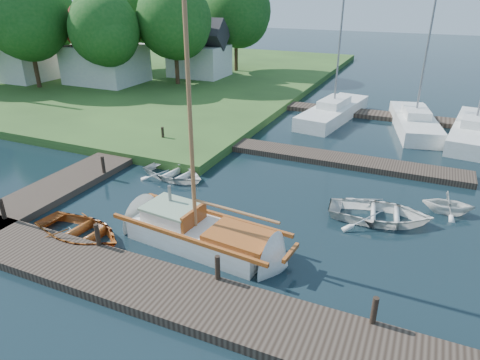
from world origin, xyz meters
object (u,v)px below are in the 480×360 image
at_px(marina_boat_2, 415,121).
at_px(mooring_post_0, 2,209).
at_px(tender_d, 449,201).
at_px(house_b, 20,54).
at_px(sailboat, 204,236).
at_px(marina_boat_1, 333,111).
at_px(tender_c, 380,211).
at_px(tree_3, 174,19).
at_px(tree_4, 126,8).
at_px(mooring_post_1, 97,235).
at_px(tree_1, 27,17).
at_px(mooring_post_3, 374,310).
at_px(tender_a, 174,171).
at_px(mooring_post_5, 163,134).
at_px(mooring_post_4, 103,165).
at_px(mooring_post_2, 218,268).
at_px(house_a, 105,54).
at_px(tree_2, 105,29).
at_px(dinghy, 79,229).
at_px(tree_5, 50,18).
at_px(marina_boat_3, 474,129).
at_px(tree_7, 236,10).
at_px(house_c, 199,53).

bearing_deg(marina_boat_2, mooring_post_0, 132.50).
relative_size(tender_d, house_b, 0.34).
relative_size(sailboat, marina_boat_1, 0.87).
xyz_separation_m(mooring_post_0, tender_c, (12.89, 6.17, -0.30)).
height_order(tree_3, tree_4, tree_4).
distance_m(mooring_post_1, tree_1, 27.58).
bearing_deg(mooring_post_3, house_b, 150.80).
bearing_deg(tender_a, mooring_post_5, 49.51).
bearing_deg(tender_d, mooring_post_4, 95.05).
height_order(mooring_post_2, tender_a, mooring_post_2).
xyz_separation_m(house_a, tree_2, (2.00, -1.95, 2.29)).
bearing_deg(mooring_post_2, dinghy, 175.59).
bearing_deg(house_b, tree_5, 108.28).
height_order(mooring_post_3, sailboat, sailboat).
xyz_separation_m(sailboat, marina_boat_3, (9.12, 16.72, 0.23)).
bearing_deg(sailboat, tender_c, 44.47).
xyz_separation_m(sailboat, tree_5, (-30.03, 23.18, 5.07)).
bearing_deg(marina_boat_3, tree_1, 99.72).
distance_m(tree_5, tree_7, 18.99).
height_order(marina_boat_2, tree_4, marina_boat_2).
height_order(mooring_post_0, tender_d, mooring_post_0).
distance_m(house_a, tree_2, 3.61).
bearing_deg(dinghy, marina_boat_3, -30.50).
distance_m(dinghy, house_a, 25.99).
height_order(mooring_post_0, dinghy, mooring_post_0).
height_order(house_a, tree_2, tree_2).
distance_m(tree_1, tree_5, 10.02).
relative_size(mooring_post_2, tender_a, 0.25).
bearing_deg(marina_boat_1, tree_4, 79.74).
height_order(mooring_post_0, marina_boat_2, marina_boat_2).
bearing_deg(tender_d, mooring_post_5, 75.89).
bearing_deg(dinghy, tree_3, 29.27).
bearing_deg(marina_boat_3, tender_c, 170.20).
height_order(mooring_post_0, mooring_post_2, same).
distance_m(mooring_post_4, tender_d, 15.08).
height_order(mooring_post_0, tree_1, tree_1).
bearing_deg(house_c, house_b, -150.26).
distance_m(mooring_post_4, marina_boat_2, 18.96).
relative_size(mooring_post_5, tree_7, 0.09).
bearing_deg(house_c, tender_c, -47.04).
relative_size(mooring_post_3, tender_d, 0.41).
relative_size(dinghy, tree_1, 0.40).
bearing_deg(tender_a, house_a, 57.60).
xyz_separation_m(marina_boat_3, tree_7, (-21.15, 12.45, 5.63)).
bearing_deg(tree_5, mooring_post_1, -42.86).
xyz_separation_m(tree_2, tree_7, (6.00, 12.00, 0.95)).
height_order(mooring_post_3, tender_a, mooring_post_3).
xyz_separation_m(tree_1, tree_3, (10.00, 6.00, -0.28)).
distance_m(dinghy, tree_2, 23.61).
height_order(marina_boat_2, tree_1, marina_boat_2).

